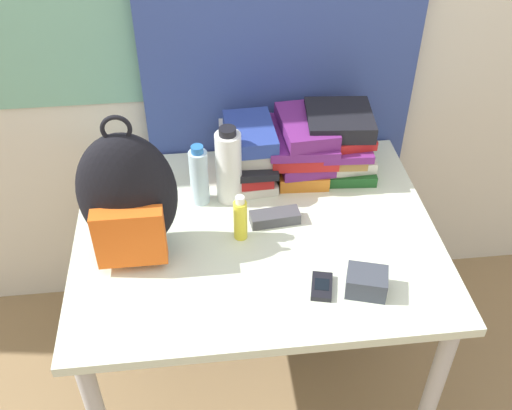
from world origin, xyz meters
TOP-DOWN VIEW (x-y plane):
  - desk at (0.00, 0.43)m, footprint 1.08×0.87m
  - backpack at (-0.35, 0.40)m, footprint 0.27×0.18m
  - book_stack_left at (0.01, 0.72)m, footprint 0.22×0.28m
  - book_stack_center at (0.19, 0.72)m, footprint 0.23×0.27m
  - book_stack_right at (0.31, 0.72)m, footprint 0.25×0.28m
  - water_bottle at (-0.16, 0.59)m, footprint 0.06×0.06m
  - sports_bottle at (-0.07, 0.60)m, footprint 0.08×0.08m
  - sunscreen_bottle at (-0.05, 0.41)m, footprint 0.04×0.04m
  - cell_phone at (0.15, 0.18)m, footprint 0.08×0.11m
  - sunglasses_case at (0.06, 0.47)m, footprint 0.15×0.07m
  - camera_pouch at (0.27, 0.16)m, footprint 0.13×0.11m

SIDE VIEW (x-z plane):
  - desk at x=0.00m, z-range 0.27..0.99m
  - cell_phone at x=0.15m, z-range 0.72..0.73m
  - sunglasses_case at x=0.06m, z-range 0.72..0.75m
  - camera_pouch at x=0.27m, z-range 0.72..0.78m
  - sunscreen_bottle at x=-0.05m, z-range 0.71..0.86m
  - book_stack_left at x=0.01m, z-range 0.71..0.91m
  - water_bottle at x=-0.16m, z-range 0.71..0.92m
  - book_stack_center at x=0.19m, z-range 0.72..0.92m
  - book_stack_right at x=0.31m, z-range 0.71..0.93m
  - sports_bottle at x=-0.07m, z-range 0.71..0.97m
  - backpack at x=-0.35m, z-range 0.68..1.12m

